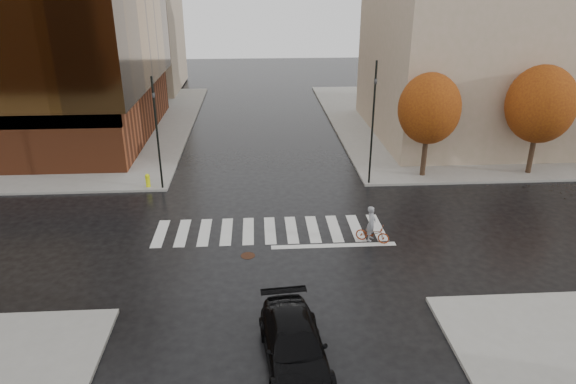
% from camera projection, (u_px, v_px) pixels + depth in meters
% --- Properties ---
extents(ground, '(120.00, 120.00, 0.00)m').
position_uv_depth(ground, '(270.00, 235.00, 25.58)').
color(ground, black).
rests_on(ground, ground).
extents(sidewalk_nw, '(30.00, 30.00, 0.15)m').
position_uv_depth(sidewalk_nw, '(16.00, 127.00, 43.63)').
color(sidewalk_nw, gray).
rests_on(sidewalk_nw, ground).
extents(sidewalk_ne, '(30.00, 30.00, 0.15)m').
position_uv_depth(sidewalk_ne, '(496.00, 119.00, 46.11)').
color(sidewalk_ne, gray).
rests_on(sidewalk_ne, ground).
extents(crosswalk, '(12.00, 3.00, 0.01)m').
position_uv_depth(crosswalk, '(270.00, 230.00, 26.04)').
color(crosswalk, silver).
rests_on(crosswalk, ground).
extents(building_ne_tan, '(16.00, 16.00, 18.00)m').
position_uv_depth(building_ne_tan, '(486.00, 16.00, 38.67)').
color(building_ne_tan, tan).
rests_on(building_ne_tan, sidewalk_ne).
extents(tree_ne_a, '(3.80, 3.80, 6.50)m').
position_uv_depth(tree_ne_a, '(429.00, 109.00, 31.25)').
color(tree_ne_a, '#322416').
rests_on(tree_ne_a, sidewalk_ne).
extents(tree_ne_b, '(4.20, 4.20, 6.89)m').
position_uv_depth(tree_ne_b, '(541.00, 104.00, 31.60)').
color(tree_ne_b, '#322416').
rests_on(tree_ne_b, sidewalk_ne).
extents(sedan, '(2.47, 5.09, 1.43)m').
position_uv_depth(sedan, '(294.00, 345.00, 16.86)').
color(sedan, black).
rests_on(sedan, ground).
extents(cyclist, '(1.73, 1.21, 1.87)m').
position_uv_depth(cyclist, '(372.00, 230.00, 24.70)').
color(cyclist, maroon).
rests_on(cyclist, ground).
extents(traffic_light_nw, '(0.17, 0.14, 6.67)m').
position_uv_depth(traffic_light_nw, '(157.00, 127.00, 29.50)').
color(traffic_light_nw, black).
rests_on(traffic_light_nw, sidewalk_nw).
extents(traffic_light_ne, '(0.18, 0.20, 7.40)m').
position_uv_depth(traffic_light_ne, '(373.00, 116.00, 30.05)').
color(traffic_light_ne, black).
rests_on(traffic_light_ne, sidewalk_ne).
extents(fire_hydrant, '(0.29, 0.29, 0.82)m').
position_uv_depth(fire_hydrant, '(148.00, 180.00, 30.90)').
color(fire_hydrant, '#E3EB0D').
rests_on(fire_hydrant, sidewalk_nw).
extents(manhole, '(0.78, 0.78, 0.01)m').
position_uv_depth(manhole, '(248.00, 256.00, 23.67)').
color(manhole, '#3E2316').
rests_on(manhole, ground).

